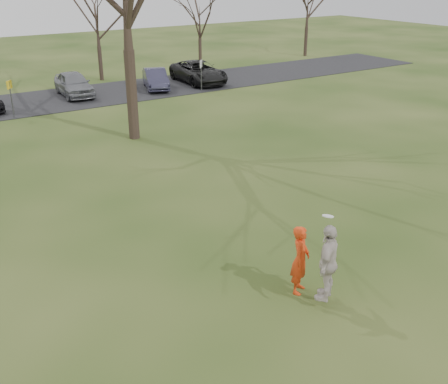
{
  "coord_description": "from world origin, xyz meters",
  "views": [
    {
      "loc": [
        -8.12,
        -8.4,
        7.77
      ],
      "look_at": [
        0.0,
        4.0,
        1.5
      ],
      "focal_mm": 43.13,
      "sensor_mm": 36.0,
      "label": 1
    }
  ],
  "objects": [
    {
      "name": "sign_yellow",
      "position": [
        -2.0,
        22.0,
        1.45
      ],
      "size": [
        0.35,
        0.35,
        2.08
      ],
      "color": "#47474C",
      "rests_on": "ground"
    },
    {
      "name": "small_tree_row",
      "position": [
        4.38,
        30.06,
        3.89
      ],
      "size": [
        55.0,
        5.9,
        8.5
      ],
      "color": "#352821",
      "rests_on": "ground"
    },
    {
      "name": "sign_white",
      "position": [
        10.0,
        22.0,
        1.45
      ],
      "size": [
        0.35,
        0.35,
        2.08
      ],
      "color": "#47474C",
      "rests_on": "ground"
    },
    {
      "name": "car_5",
      "position": [
        7.91,
        24.5,
        0.7
      ],
      "size": [
        2.61,
        4.22,
        1.31
      ],
      "primitive_type": "imported",
      "rotation": [
        0.0,
        0.0,
        -0.33
      ],
      "color": "#2E2D43",
      "rests_on": "parking_strip"
    },
    {
      "name": "ground",
      "position": [
        0.0,
        0.0,
        0.0
      ],
      "size": [
        120.0,
        120.0,
        0.0
      ],
      "primitive_type": "plane",
      "color": "#1E380F",
      "rests_on": "ground"
    },
    {
      "name": "car_6",
      "position": [
        11.37,
        24.66,
        0.79
      ],
      "size": [
        2.83,
        5.53,
        1.49
      ],
      "primitive_type": "imported",
      "rotation": [
        0.0,
        0.0,
        -0.07
      ],
      "color": "black",
      "rests_on": "parking_strip"
    },
    {
      "name": "player_defender",
      "position": [
        -0.04,
        0.42,
        0.92
      ],
      "size": [
        0.8,
        0.75,
        1.84
      ],
      "primitive_type": "imported",
      "rotation": [
        0.0,
        0.0,
        0.63
      ],
      "color": "red",
      "rests_on": "ground"
    },
    {
      "name": "catching_play",
      "position": [
        0.06,
        -0.44,
        1.24
      ],
      "size": [
        1.23,
        1.03,
        2.24
      ],
      "color": "beige",
      "rests_on": "ground"
    },
    {
      "name": "car_4",
      "position": [
        2.6,
        25.44,
        0.79
      ],
      "size": [
        2.06,
        4.52,
        1.5
      ],
      "primitive_type": "imported",
      "rotation": [
        0.0,
        0.0,
        -0.07
      ],
      "color": "slate",
      "rests_on": "parking_strip"
    },
    {
      "name": "parking_strip",
      "position": [
        0.0,
        25.0,
        0.02
      ],
      "size": [
        62.0,
        6.5,
        0.04
      ],
      "primitive_type": "cube",
      "color": "black",
      "rests_on": "ground"
    }
  ]
}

